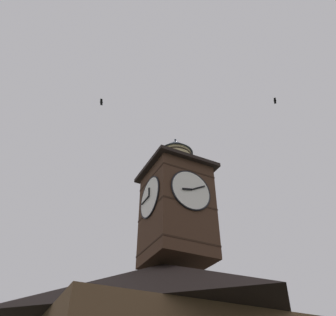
{
  "coord_description": "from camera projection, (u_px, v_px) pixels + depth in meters",
  "views": [
    {
      "loc": [
        9.7,
        16.09,
        1.48
      ],
      "look_at": [
        1.12,
        -0.94,
        15.89
      ],
      "focal_mm": 35.98,
      "sensor_mm": 36.0,
      "label": 1
    }
  ],
  "objects": [
    {
      "name": "clock_tower",
      "position": [
        176.0,
        203.0,
        21.5
      ],
      "size": [
        4.36,
        4.36,
        9.36
      ],
      "color": "#422B1E",
      "rests_on": "building_main"
    },
    {
      "name": "moon",
      "position": [
        130.0,
        292.0,
        60.96
      ],
      "size": [
        1.65,
        1.65,
        1.65
      ],
      "color": "silver"
    },
    {
      "name": "flying_bird_high",
      "position": [
        101.0,
        102.0,
        28.28
      ],
      "size": [
        0.41,
        0.75,
        0.15
      ],
      "color": "black"
    },
    {
      "name": "flying_bird_low",
      "position": [
        275.0,
        101.0,
        23.95
      ],
      "size": [
        0.51,
        0.51,
        0.12
      ],
      "color": "black"
    }
  ]
}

